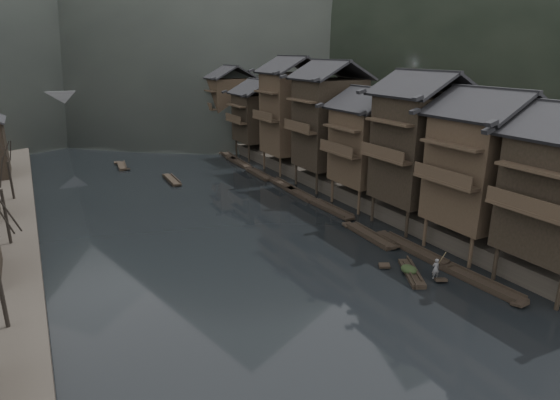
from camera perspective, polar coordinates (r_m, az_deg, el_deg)
water at (r=33.30m, az=0.89°, el=-11.01°), size 300.00×300.00×0.00m
right_bank at (r=83.30m, az=8.72°, el=7.12°), size 40.00×200.00×1.80m
stilt_houses at (r=55.18m, az=7.07°, el=10.04°), size 9.00×67.60×15.61m
moored_sampans at (r=53.11m, az=3.16°, el=0.41°), size 2.96×54.61×0.47m
midriver_boats at (r=66.08m, az=-15.97°, el=3.23°), size 5.63×16.57×0.44m
stone_bridge at (r=99.12m, az=-20.05°, el=10.41°), size 40.00×6.00×9.00m
hero_sampan at (r=36.69m, az=15.76°, el=-8.51°), size 3.06×4.65×0.43m
cargo_heap at (r=36.51m, az=15.49°, el=-7.66°), size 1.07×1.40×0.64m
boatman at (r=35.88m, az=18.49°, el=-7.60°), size 0.65×0.51×1.57m
bamboo_pole at (r=35.12m, az=19.08°, el=-4.08°), size 1.48×2.38×3.08m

